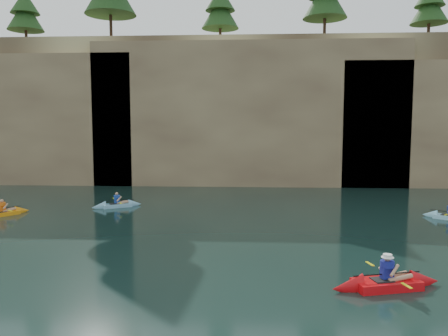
{
  "coord_description": "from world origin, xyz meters",
  "views": [
    {
      "loc": [
        1.98,
        -11.58,
        4.72
      ],
      "look_at": [
        1.01,
        5.78,
        3.0
      ],
      "focal_mm": 35.0,
      "sensor_mm": 36.0,
      "label": 1
    }
  ],
  "objects": [
    {
      "name": "sea_cave_east",
      "position": [
        10.0,
        21.95,
        2.25
      ],
      "size": [
        5.0,
        1.0,
        4.5
      ],
      "primitive_type": "cube",
      "color": "black",
      "rests_on": "ground"
    },
    {
      "name": "ground",
      "position": [
        0.0,
        0.0,
        0.0
      ],
      "size": [
        160.0,
        160.0,
        0.0
      ],
      "primitive_type": "plane",
      "color": "black",
      "rests_on": "ground"
    },
    {
      "name": "cliff_slab_center",
      "position": [
        2.0,
        22.6,
        5.7
      ],
      "size": [
        24.0,
        2.4,
        11.4
      ],
      "primitive_type": "cube",
      "color": "#98845C",
      "rests_on": "ground"
    },
    {
      "name": "sea_cave_center",
      "position": [
        -4.0,
        21.95,
        1.6
      ],
      "size": [
        3.5,
        1.0,
        3.2
      ],
      "primitive_type": "cube",
      "color": "black",
      "rests_on": "ground"
    },
    {
      "name": "cliff",
      "position": [
        0.0,
        30.0,
        6.0
      ],
      "size": [
        70.0,
        16.0,
        12.0
      ],
      "primitive_type": "cube",
      "color": "tan",
      "rests_on": "ground"
    },
    {
      "name": "main_kayaker",
      "position": [
        6.0,
        0.89,
        0.17
      ],
      "size": [
        3.47,
        2.25,
        1.26
      ],
      "rotation": [
        0.0,
        0.0,
        0.25
      ],
      "color": "red",
      "rests_on": "ground"
    },
    {
      "name": "kayaker_ltblue_mid",
      "position": [
        -5.56,
        12.82,
        0.13
      ],
      "size": [
        2.8,
        1.96,
        1.08
      ],
      "rotation": [
        0.0,
        0.0,
        0.51
      ],
      "color": "#7CB6CF",
      "rests_on": "ground"
    },
    {
      "name": "kayaker_orange",
      "position": [
        -10.83,
        10.16,
        0.13
      ],
      "size": [
        2.21,
        2.68,
        1.08
      ],
      "rotation": [
        0.0,
        0.0,
        0.94
      ],
      "color": "orange",
      "rests_on": "ground"
    }
  ]
}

